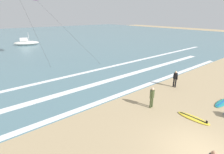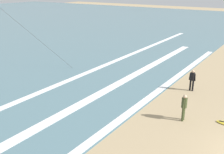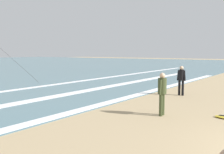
# 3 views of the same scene
# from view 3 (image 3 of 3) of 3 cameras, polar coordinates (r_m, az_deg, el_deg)

# --- Properties ---
(wave_foam_shoreline) EXTENTS (37.61, 0.55, 0.01)m
(wave_foam_shoreline) POSITION_cam_3_polar(r_m,az_deg,el_deg) (10.62, -7.08, -7.25)
(wave_foam_shoreline) COLOR white
(wave_foam_shoreline) RESTS_ON ocean_surface
(wave_foam_mid_break) EXTENTS (36.95, 0.77, 0.01)m
(wave_foam_mid_break) POSITION_cam_3_polar(r_m,az_deg,el_deg) (13.81, -13.44, -4.36)
(wave_foam_mid_break) COLOR white
(wave_foam_mid_break) RESTS_ON ocean_surface
(wave_foam_outer_break) EXTENTS (54.63, 0.59, 0.01)m
(wave_foam_outer_break) POSITION_cam_3_polar(r_m,az_deg,el_deg) (16.89, -21.56, -2.79)
(wave_foam_outer_break) COLOR white
(wave_foam_outer_break) RESTS_ON ocean_surface
(surfer_left_far) EXTENTS (0.32, 0.51, 1.60)m
(surfer_left_far) POSITION_cam_3_polar(r_m,az_deg,el_deg) (14.47, 15.05, -0.18)
(surfer_left_far) COLOR black
(surfer_left_far) RESTS_ON ground
(surfer_mid_group) EXTENTS (0.51, 0.32, 1.60)m
(surfer_mid_group) POSITION_cam_3_polar(r_m,az_deg,el_deg) (9.72, 11.01, -2.85)
(surfer_mid_group) COLOR #384223
(surfer_mid_group) RESTS_ON ground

